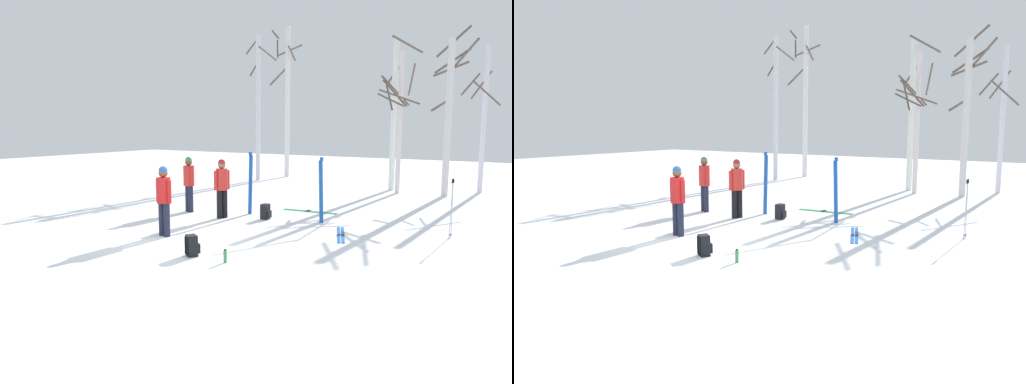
% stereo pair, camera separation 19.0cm
% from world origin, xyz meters
% --- Properties ---
extents(ground_plane, '(60.00, 60.00, 0.00)m').
position_xyz_m(ground_plane, '(0.00, 0.00, 0.00)').
color(ground_plane, white).
extents(person_0, '(0.52, 0.34, 1.72)m').
position_xyz_m(person_0, '(-0.99, 0.48, 0.98)').
color(person_0, '#1E2338').
rests_on(person_0, ground_plane).
extents(person_1, '(0.34, 0.49, 1.72)m').
position_xyz_m(person_1, '(-1.17, 3.11, 0.98)').
color(person_1, black).
rests_on(person_1, ground_plane).
extents(person_2, '(0.49, 0.34, 1.72)m').
position_xyz_m(person_2, '(-2.64, 3.39, 0.98)').
color(person_2, '#1E2338').
rests_on(person_2, ground_plane).
extents(ski_pair_planted_0, '(0.20, 0.07, 1.82)m').
position_xyz_m(ski_pair_planted_0, '(1.54, 4.01, 0.90)').
color(ski_pair_planted_0, blue).
rests_on(ski_pair_planted_0, ground_plane).
extents(ski_pair_planted_1, '(0.18, 0.03, 1.88)m').
position_xyz_m(ski_pair_planted_1, '(-0.82, 4.07, 0.94)').
color(ski_pair_planted_1, blue).
rests_on(ski_pair_planted_1, ground_plane).
extents(ski_pair_lying_0, '(1.77, 0.28, 0.05)m').
position_xyz_m(ski_pair_lying_0, '(0.53, 5.39, 0.01)').
color(ski_pair_lying_0, green).
rests_on(ski_pair_lying_0, ground_plane).
extents(ski_pair_lying_1, '(0.85, 1.69, 0.05)m').
position_xyz_m(ski_pair_lying_1, '(2.62, 2.88, 0.01)').
color(ski_pair_lying_1, blue).
rests_on(ski_pair_lying_1, ground_plane).
extents(ski_poles_0, '(0.07, 0.24, 1.43)m').
position_xyz_m(ski_poles_0, '(4.95, 4.03, 0.76)').
color(ski_poles_0, '#B2B2BC').
rests_on(ski_poles_0, ground_plane).
extents(backpack_0, '(0.30, 0.27, 0.44)m').
position_xyz_m(backpack_0, '(-0.01, 3.63, 0.21)').
color(backpack_0, black).
rests_on(backpack_0, ground_plane).
extents(backpack_1, '(0.33, 0.34, 0.44)m').
position_xyz_m(backpack_1, '(0.75, -0.57, 0.21)').
color(backpack_1, black).
rests_on(backpack_1, ground_plane).
extents(water_bottle_0, '(0.07, 0.07, 0.28)m').
position_xyz_m(water_bottle_0, '(1.63, -0.62, 0.13)').
color(water_bottle_0, green).
rests_on(water_bottle_0, ground_plane).
extents(birch_tree_0, '(1.27, 1.25, 6.86)m').
position_xyz_m(birch_tree_0, '(-5.42, 11.84, 3.56)').
color(birch_tree_0, silver).
rests_on(birch_tree_0, ground_plane).
extents(birch_tree_1, '(1.36, 1.81, 7.57)m').
position_xyz_m(birch_tree_1, '(-5.03, 13.99, 4.02)').
color(birch_tree_1, silver).
rests_on(birch_tree_1, ground_plane).
extents(birch_tree_2, '(1.42, 1.42, 6.07)m').
position_xyz_m(birch_tree_2, '(1.15, 11.78, 3.16)').
color(birch_tree_2, silver).
rests_on(birch_tree_2, ground_plane).
extents(birch_tree_3, '(1.70, 1.48, 5.43)m').
position_xyz_m(birch_tree_3, '(1.62, 10.90, 2.88)').
color(birch_tree_3, silver).
rests_on(birch_tree_3, ground_plane).
extents(birch_tree_4, '(1.66, 1.04, 6.33)m').
position_xyz_m(birch_tree_4, '(3.38, 11.16, 3.17)').
color(birch_tree_4, silver).
rests_on(birch_tree_4, ground_plane).
extents(birch_tree_5, '(1.48, 1.48, 5.73)m').
position_xyz_m(birch_tree_5, '(4.34, 12.91, 2.97)').
color(birch_tree_5, silver).
rests_on(birch_tree_5, ground_plane).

